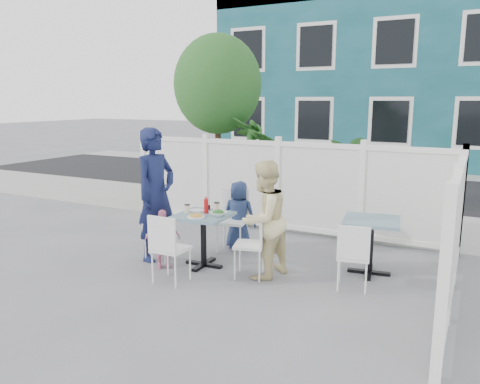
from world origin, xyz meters
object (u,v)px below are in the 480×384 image
at_px(utility_cabinet, 193,172).
at_px(toddler, 162,238).
at_px(main_table, 203,226).
at_px(spare_table, 371,232).
at_px(chair_back, 234,215).
at_px(chair_left, 155,227).
at_px(chair_near, 167,244).
at_px(boy, 239,215).
at_px(woman, 264,220).
at_px(chair_right, 255,239).
at_px(man, 156,194).

distance_m(utility_cabinet, toddler, 4.46).
distance_m(utility_cabinet, main_table, 4.45).
xyz_separation_m(utility_cabinet, main_table, (2.51, -3.68, -0.09)).
distance_m(spare_table, chair_back, 2.12).
bearing_deg(chair_left, chair_near, 35.31).
height_order(main_table, boy, boy).
height_order(chair_back, woman, woman).
bearing_deg(chair_right, chair_near, 113.72).
relative_size(chair_left, chair_right, 0.95).
distance_m(main_table, woman, 0.93).
xyz_separation_m(chair_right, chair_back, (-0.80, 0.91, 0.04)).
relative_size(chair_back, chair_near, 1.05).
height_order(chair_near, woman, woman).
bearing_deg(chair_near, utility_cabinet, 118.89).
relative_size(chair_left, boy, 0.78).
xyz_separation_m(chair_near, woman, (0.97, 0.78, 0.25)).
distance_m(man, boy, 1.35).
distance_m(chair_near, boy, 1.70).
xyz_separation_m(chair_back, woman, (0.89, -0.85, 0.22)).
bearing_deg(chair_left, woman, 82.20).
xyz_separation_m(utility_cabinet, chair_near, (2.45, -4.44, -0.15)).
bearing_deg(spare_table, man, -165.24).
bearing_deg(woman, chair_right, -44.69).
height_order(chair_left, woman, woman).
height_order(main_table, chair_back, chair_back).
bearing_deg(woman, boy, -123.01).
bearing_deg(chair_right, chair_left, 75.11).
xyz_separation_m(utility_cabinet, spare_table, (4.65, -2.93, -0.08)).
relative_size(chair_left, woman, 0.54).
relative_size(utility_cabinet, chair_back, 1.42).
bearing_deg(chair_back, woman, 126.17).
relative_size(utility_cabinet, chair_right, 1.52).
xyz_separation_m(utility_cabinet, boy, (2.59, -2.74, -0.13)).
xyz_separation_m(chair_left, woman, (1.69, 0.08, 0.29)).
bearing_deg(spare_table, chair_right, -149.39).
xyz_separation_m(utility_cabinet, chair_right, (3.33, -3.71, -0.16)).
relative_size(main_table, toddler, 0.91).
distance_m(chair_right, man, 1.65).
distance_m(main_table, chair_back, 0.87).
relative_size(main_table, boy, 0.70).
bearing_deg(chair_back, chair_left, 39.17).
bearing_deg(chair_back, main_table, 78.79).
distance_m(chair_left, chair_near, 1.00).
xyz_separation_m(man, toddler, (0.29, -0.27, -0.55)).
bearing_deg(main_table, spare_table, 19.24).
distance_m(chair_left, toddler, 0.39).
xyz_separation_m(utility_cabinet, chair_back, (2.53, -2.80, -0.12)).
distance_m(utility_cabinet, woman, 5.01).
bearing_deg(chair_near, chair_back, 87.10).
height_order(spare_table, chair_left, chair_left).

